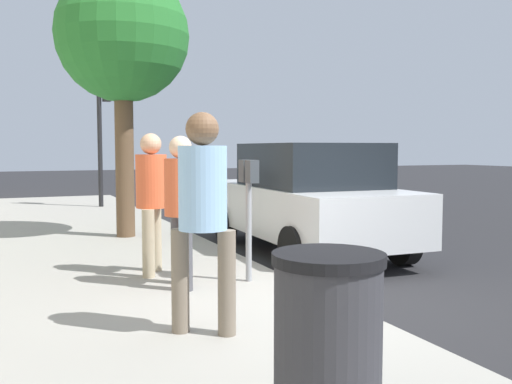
% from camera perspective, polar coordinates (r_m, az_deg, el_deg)
% --- Properties ---
extents(ground_plane, '(80.00, 80.00, 0.00)m').
position_cam_1_polar(ground_plane, '(6.18, 7.09, -11.54)').
color(ground_plane, '#232326').
rests_on(ground_plane, ground).
extents(sidewalk_slab, '(28.00, 6.00, 0.15)m').
position_cam_1_polar(sidewalk_slab, '(5.36, -22.61, -13.51)').
color(sidewalk_slab, gray).
rests_on(sidewalk_slab, ground_plane).
extents(parking_meter, '(0.36, 0.12, 1.41)m').
position_cam_1_polar(parking_meter, '(6.55, -0.73, -0.22)').
color(parking_meter, gray).
rests_on(parking_meter, sidewalk_slab).
extents(pedestrian_at_meter, '(0.52, 0.37, 1.68)m').
position_cam_1_polar(pedestrian_at_meter, '(6.34, -7.53, -0.77)').
color(pedestrian_at_meter, '#47474C').
rests_on(pedestrian_at_meter, sidewalk_slab).
extents(pedestrian_bystander, '(0.40, 0.48, 1.84)m').
position_cam_1_polar(pedestrian_bystander, '(4.69, -5.35, -1.09)').
color(pedestrian_bystander, '#726656').
rests_on(pedestrian_bystander, sidewalk_slab).
extents(parking_officer, '(0.49, 0.38, 1.73)m').
position_cam_1_polar(parking_officer, '(7.04, -10.43, -0.01)').
color(parking_officer, tan).
rests_on(parking_officer, sidewalk_slab).
extents(parked_sedan_near, '(4.45, 2.06, 1.77)m').
position_cam_1_polar(parked_sedan_near, '(9.20, 5.10, -0.59)').
color(parked_sedan_near, silver).
rests_on(parked_sedan_near, ground_plane).
extents(street_tree, '(2.28, 2.28, 4.61)m').
position_cam_1_polar(street_tree, '(10.33, -13.23, 14.78)').
color(street_tree, brown).
rests_on(street_tree, sidewalk_slab).
extents(traffic_signal, '(0.24, 0.44, 3.60)m').
position_cam_1_polar(traffic_signal, '(15.60, -15.05, 7.50)').
color(traffic_signal, black).
rests_on(traffic_signal, sidewalk_slab).
extents(trash_bin, '(0.59, 0.59, 1.01)m').
position_cam_1_polar(trash_bin, '(3.09, 7.19, -15.27)').
color(trash_bin, '#2D2D33').
rests_on(trash_bin, sidewalk_slab).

